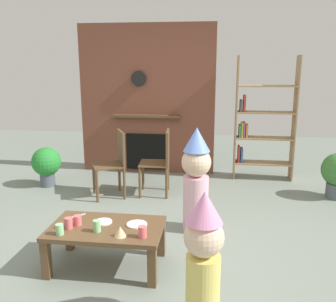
{
  "coord_description": "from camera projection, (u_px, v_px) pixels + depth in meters",
  "views": [
    {
      "loc": [
        0.64,
        -3.37,
        1.77
      ],
      "look_at": [
        0.15,
        0.4,
        0.87
      ],
      "focal_mm": 39.43,
      "sensor_mm": 36.0,
      "label": 1
    }
  ],
  "objects": [
    {
      "name": "coffee_table",
      "position": [
        106.0,
        233.0,
        3.25
      ],
      "size": [
        0.99,
        0.6,
        0.38
      ],
      "color": "brown",
      "rests_on": "ground_plane"
    },
    {
      "name": "bookshelf",
      "position": [
        260.0,
        124.0,
        5.69
      ],
      "size": [
        0.9,
        0.28,
        1.9
      ],
      "color": "#9E7A51",
      "rests_on": "ground_plane"
    },
    {
      "name": "paper_cup_near_right",
      "position": [
        142.0,
        232.0,
        3.02
      ],
      "size": [
        0.07,
        0.07,
        0.1
      ],
      "primitive_type": "cylinder",
      "color": "#E5666B",
      "rests_on": "coffee_table"
    },
    {
      "name": "paper_plate_front",
      "position": [
        137.0,
        224.0,
        3.26
      ],
      "size": [
        0.18,
        0.18,
        0.01
      ],
      "primitive_type": "cylinder",
      "color": "white",
      "rests_on": "coffee_table"
    },
    {
      "name": "paper_cup_far_right",
      "position": [
        78.0,
        220.0,
        3.25
      ],
      "size": [
        0.07,
        0.07,
        0.09
      ],
      "primitive_type": "cylinder",
      "color": "#E5666B",
      "rests_on": "coffee_table"
    },
    {
      "name": "paper_cup_far_left",
      "position": [
        60.0,
        229.0,
        3.07
      ],
      "size": [
        0.07,
        0.07,
        0.09
      ],
      "primitive_type": "cylinder",
      "color": "#8CD18C",
      "rests_on": "coffee_table"
    },
    {
      "name": "ground_plane",
      "position": [
        148.0,
        243.0,
        3.74
      ],
      "size": [
        12.0,
        12.0,
        0.0
      ],
      "primitive_type": "plane",
      "color": "gray"
    },
    {
      "name": "paper_cup_center",
      "position": [
        69.0,
        223.0,
        3.18
      ],
      "size": [
        0.07,
        0.07,
        0.1
      ],
      "primitive_type": "cylinder",
      "color": "#E5666B",
      "rests_on": "coffee_table"
    },
    {
      "name": "child_with_cone_hat",
      "position": [
        203.0,
        257.0,
        2.46
      ],
      "size": [
        0.27,
        0.27,
        0.98
      ],
      "rotation": [
        0.0,
        0.0,
        2.5
      ],
      "color": "#E0CC66",
      "rests_on": "ground_plane"
    },
    {
      "name": "paper_cup_near_left",
      "position": [
        97.0,
        226.0,
        3.13
      ],
      "size": [
        0.07,
        0.07,
        0.1
      ],
      "primitive_type": "cylinder",
      "color": "#8CD18C",
      "rests_on": "coffee_table"
    },
    {
      "name": "paper_plate_rear",
      "position": [
        103.0,
        222.0,
        3.31
      ],
      "size": [
        0.16,
        0.16,
        0.01
      ],
      "primitive_type": "cylinder",
      "color": "white",
      "rests_on": "coffee_table"
    },
    {
      "name": "child_in_pink",
      "position": [
        196.0,
        177.0,
        3.92
      ],
      "size": [
        0.31,
        0.31,
        1.14
      ],
      "rotation": [
        0.0,
        0.0,
        -2.28
      ],
      "color": "#EAB2C6",
      "rests_on": "ground_plane"
    },
    {
      "name": "dining_chair_left",
      "position": [
        115.0,
        160.0,
        4.98
      ],
      "size": [
        0.53,
        0.53,
        0.9
      ],
      "rotation": [
        0.0,
        0.0,
        3.58
      ],
      "color": "brown",
      "rests_on": "ground_plane"
    },
    {
      "name": "dining_chair_middle",
      "position": [
        161.0,
        159.0,
        5.05
      ],
      "size": [
        0.43,
        0.43,
        0.9
      ],
      "rotation": [
        0.0,
        0.0,
        3.22
      ],
      "color": "brown",
      "rests_on": "ground_plane"
    },
    {
      "name": "table_fork",
      "position": [
        78.0,
        216.0,
        3.46
      ],
      "size": [
        0.12,
        0.12,
        0.01
      ],
      "primitive_type": "cube",
      "rotation": [
        0.0,
        0.0,
        0.81
      ],
      "color": "silver",
      "rests_on": "coffee_table"
    },
    {
      "name": "birthday_cake_slice",
      "position": [
        120.0,
        231.0,
        3.04
      ],
      "size": [
        0.1,
        0.1,
        0.09
      ],
      "primitive_type": "cone",
      "color": "#EAC68C",
      "rests_on": "coffee_table"
    },
    {
      "name": "potted_plant_short",
      "position": [
        46.0,
        164.0,
        5.43
      ],
      "size": [
        0.42,
        0.42,
        0.58
      ],
      "color": "#4C5660",
      "rests_on": "ground_plane"
    },
    {
      "name": "brick_fireplace_feature",
      "position": [
        148.0,
        100.0,
        6.03
      ],
      "size": [
        2.2,
        0.28,
        2.4
      ],
      "color": "brown",
      "rests_on": "ground_plane"
    }
  ]
}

